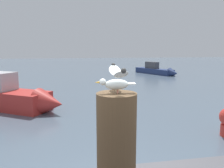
{
  "coord_description": "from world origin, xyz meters",
  "views": [
    {
      "loc": [
        -0.3,
        -2.49,
        2.57
      ],
      "look_at": [
        0.11,
        -0.2,
        2.2
      ],
      "focal_mm": 35.46,
      "sensor_mm": 36.0,
      "label": 1
    }
  ],
  "objects_px": {
    "mooring_post": "(116,143)",
    "seagull": "(116,79)",
    "boat_navy": "(157,71)",
    "boat_red": "(11,97)"
  },
  "relations": [
    {
      "from": "boat_navy",
      "to": "boat_red",
      "type": "bearing_deg",
      "value": -134.29
    },
    {
      "from": "boat_red",
      "to": "seagull",
      "type": "bearing_deg",
      "value": -68.92
    },
    {
      "from": "seagull",
      "to": "boat_navy",
      "type": "xyz_separation_m",
      "value": [
        8.11,
        19.31,
        -1.92
      ]
    },
    {
      "from": "seagull",
      "to": "boat_red",
      "type": "bearing_deg",
      "value": 111.08
    },
    {
      "from": "mooring_post",
      "to": "seagull",
      "type": "height_order",
      "value": "seagull"
    },
    {
      "from": "boat_navy",
      "to": "seagull",
      "type": "bearing_deg",
      "value": -112.78
    },
    {
      "from": "boat_red",
      "to": "boat_navy",
      "type": "relative_size",
      "value": 0.98
    },
    {
      "from": "mooring_post",
      "to": "seagull",
      "type": "xyz_separation_m",
      "value": [
        -0.0,
        0.0,
        0.64
      ]
    },
    {
      "from": "mooring_post",
      "to": "boat_navy",
      "type": "relative_size",
      "value": 0.19
    },
    {
      "from": "seagull",
      "to": "boat_red",
      "type": "relative_size",
      "value": 0.13
    }
  ]
}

